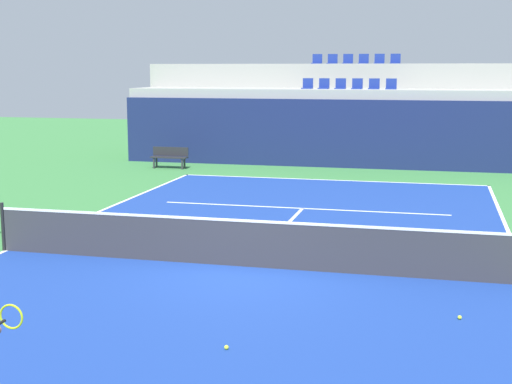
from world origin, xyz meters
TOP-DOWN VIEW (x-y plane):
  - ground_plane at (0.00, 0.00)m, footprint 80.00×80.00m
  - court_surface at (0.00, 0.00)m, footprint 11.00×24.00m
  - baseline_far at (0.00, 11.95)m, footprint 11.00×0.10m
  - sideline_left at (-5.45, 0.00)m, footprint 0.10×24.00m
  - service_line_far at (0.00, 6.40)m, footprint 8.26×0.10m
  - centre_service_line at (0.00, 3.20)m, footprint 0.10×6.40m
  - back_wall at (0.00, 15.49)m, footprint 18.62×0.30m
  - stands_tier_lower at (0.00, 16.84)m, footprint 18.62×2.40m
  - stands_tier_upper at (0.00, 19.24)m, footprint 18.62×2.40m
  - seating_row_lower at (0.00, 16.94)m, footprint 3.93×0.44m
  - seating_row_upper at (0.00, 19.34)m, footprint 3.93×0.44m
  - tennis_net at (0.00, 0.00)m, footprint 11.08×0.08m
  - player_bench at (-6.74, 13.60)m, footprint 1.50×0.40m
  - tennis_ball_1 at (0.86, -4.33)m, footprint 0.07×0.07m
  - tennis_ball_2 at (4.12, -2.22)m, footprint 0.07×0.07m

SIDE VIEW (x-z plane):
  - ground_plane at x=0.00m, z-range 0.00..0.00m
  - court_surface at x=0.00m, z-range 0.00..0.01m
  - baseline_far at x=0.00m, z-range 0.01..0.01m
  - sideline_left at x=-5.45m, z-range 0.01..0.01m
  - service_line_far at x=0.00m, z-range 0.01..0.01m
  - centre_service_line at x=0.00m, z-range 0.01..0.01m
  - tennis_ball_1 at x=0.86m, z-range 0.01..0.08m
  - tennis_ball_2 at x=4.12m, z-range 0.01..0.08m
  - player_bench at x=-6.74m, z-range 0.08..0.93m
  - tennis_net at x=0.00m, z-range -0.03..1.04m
  - back_wall at x=0.00m, z-range 0.00..2.74m
  - stands_tier_lower at x=0.00m, z-range 0.00..3.12m
  - stands_tier_upper at x=0.00m, z-range 0.00..4.18m
  - seating_row_lower at x=0.00m, z-range 3.03..3.47m
  - seating_row_upper at x=0.00m, z-range 4.08..4.52m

